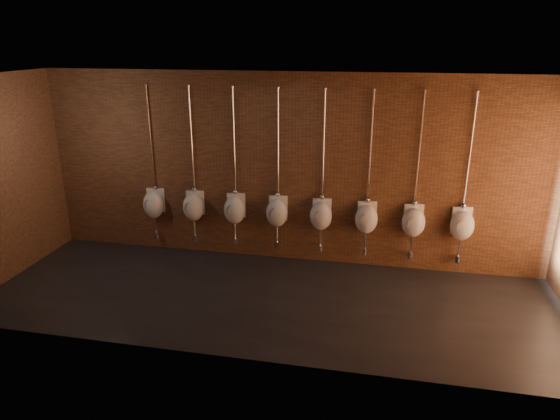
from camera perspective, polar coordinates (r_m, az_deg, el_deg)
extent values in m
plane|color=black|center=(7.58, -1.28, -10.10)|extent=(8.50, 8.50, 0.00)
cube|color=black|center=(6.63, -1.49, 14.79)|extent=(8.50, 3.00, 0.04)
cube|color=brown|center=(8.35, 0.91, 4.57)|extent=(8.50, 0.04, 3.20)
cube|color=brown|center=(5.57, -4.79, -3.11)|extent=(8.50, 0.04, 3.20)
cube|color=brown|center=(8.88, -29.25, 2.97)|extent=(0.04, 3.00, 3.20)
ellipsoid|color=white|center=(9.16, -14.26, 0.60)|extent=(0.43, 0.39, 0.49)
cube|color=white|center=(9.25, -13.96, 1.13)|extent=(0.32, 0.10, 0.44)
cylinder|color=gray|center=(9.05, -14.60, 0.53)|extent=(0.22, 0.06, 0.22)
cylinder|color=silver|center=(8.96, -14.59, 7.84)|extent=(0.03, 0.03, 1.82)
sphere|color=silver|center=(9.15, -14.17, 2.59)|extent=(0.09, 0.09, 0.09)
cylinder|color=silver|center=(8.84, -15.09, 13.64)|extent=(0.06, 0.06, 0.01)
cylinder|color=silver|center=(9.28, -14.08, -1.47)|extent=(0.04, 0.04, 0.33)
cylinder|color=silver|center=(9.36, -13.97, -2.76)|extent=(0.09, 0.09, 0.12)
cylinder|color=silver|center=(9.43, -13.76, -2.59)|extent=(0.04, 0.16, 0.04)
ellipsoid|color=white|center=(8.87, -9.88, 0.30)|extent=(0.43, 0.39, 0.49)
cube|color=white|center=(8.96, -9.62, 0.85)|extent=(0.32, 0.10, 0.44)
cylinder|color=gray|center=(8.75, -10.18, 0.23)|extent=(0.22, 0.06, 0.22)
cylinder|color=silver|center=(8.67, -10.07, 7.78)|extent=(0.03, 0.03, 1.82)
sphere|color=silver|center=(8.86, -9.78, 2.36)|extent=(0.09, 0.09, 0.09)
cylinder|color=silver|center=(8.54, -10.43, 13.79)|extent=(0.06, 0.06, 0.01)
cylinder|color=silver|center=(8.99, -9.75, -1.83)|extent=(0.04, 0.04, 0.33)
cylinder|color=silver|center=(9.07, -9.67, -3.16)|extent=(0.09, 0.09, 0.12)
cylinder|color=silver|center=(9.14, -9.49, -2.97)|extent=(0.04, 0.16, 0.04)
ellipsoid|color=white|center=(8.63, -5.23, -0.01)|extent=(0.43, 0.39, 0.49)
cube|color=white|center=(8.73, -5.01, 0.55)|extent=(0.32, 0.10, 0.44)
cylinder|color=gray|center=(8.51, -5.47, -0.10)|extent=(0.22, 0.06, 0.22)
cylinder|color=silver|center=(8.42, -5.27, 7.67)|extent=(0.03, 0.03, 1.82)
sphere|color=silver|center=(8.62, -5.12, 2.10)|extent=(0.09, 0.09, 0.09)
cylinder|color=silver|center=(8.29, -5.47, 13.86)|extent=(0.06, 0.06, 0.01)
cylinder|color=silver|center=(8.76, -5.16, -2.20)|extent=(0.04, 0.04, 0.33)
cylinder|color=silver|center=(8.84, -5.12, -3.56)|extent=(0.09, 0.09, 0.12)
cylinder|color=silver|center=(8.91, -4.97, -3.37)|extent=(0.04, 0.16, 0.04)
ellipsoid|color=white|center=(8.46, -0.35, -0.35)|extent=(0.43, 0.39, 0.49)
cube|color=white|center=(8.56, -0.19, 0.23)|extent=(0.32, 0.10, 0.44)
cylinder|color=gray|center=(8.33, -0.53, -0.43)|extent=(0.22, 0.06, 0.22)
cylinder|color=silver|center=(8.24, -0.22, 7.50)|extent=(0.03, 0.03, 1.82)
sphere|color=silver|center=(8.45, -0.23, 1.81)|extent=(0.09, 0.09, 0.09)
cylinder|color=silver|center=(8.11, -0.23, 13.82)|extent=(0.06, 0.06, 0.01)
cylinder|color=silver|center=(8.58, -0.35, -2.57)|extent=(0.04, 0.04, 0.33)
cylinder|color=silver|center=(8.67, -0.35, -3.96)|extent=(0.09, 0.09, 0.12)
cylinder|color=silver|center=(8.74, -0.24, -3.75)|extent=(0.04, 0.16, 0.04)
ellipsoid|color=white|center=(8.35, 4.69, -0.69)|extent=(0.43, 0.39, 0.49)
cube|color=white|center=(8.44, 4.80, -0.10)|extent=(0.32, 0.10, 0.44)
cylinder|color=gray|center=(8.22, 4.59, -0.78)|extent=(0.22, 0.06, 0.22)
cylinder|color=silver|center=(8.13, 5.00, 7.26)|extent=(0.03, 0.03, 1.82)
sphere|color=silver|center=(8.33, 4.83, 1.50)|extent=(0.09, 0.09, 0.09)
cylinder|color=silver|center=(7.99, 5.20, 13.67)|extent=(0.06, 0.06, 0.01)
cylinder|color=silver|center=(8.47, 4.63, -2.93)|extent=(0.04, 0.04, 0.33)
cylinder|color=silver|center=(8.56, 4.59, -4.34)|extent=(0.09, 0.09, 0.12)
cylinder|color=silver|center=(8.63, 4.65, -4.13)|extent=(0.04, 0.16, 0.04)
ellipsoid|color=white|center=(8.30, 9.83, -1.03)|extent=(0.43, 0.39, 0.49)
cube|color=white|center=(8.40, 9.88, -0.43)|extent=(0.32, 0.10, 0.44)
cylinder|color=gray|center=(8.17, 9.81, -1.13)|extent=(0.22, 0.06, 0.22)
cylinder|color=silver|center=(8.08, 10.33, 6.95)|extent=(0.03, 0.03, 1.82)
sphere|color=silver|center=(8.29, 9.98, 1.17)|extent=(0.09, 0.09, 0.09)
cylinder|color=silver|center=(7.94, 10.73, 13.39)|extent=(0.06, 0.06, 0.01)
cylinder|color=silver|center=(8.43, 9.70, -3.28)|extent=(0.04, 0.04, 0.33)
cylinder|color=silver|center=(8.51, 9.61, -4.69)|extent=(0.09, 0.09, 0.12)
cylinder|color=silver|center=(8.59, 9.64, -4.48)|extent=(0.04, 0.16, 0.04)
ellipsoid|color=white|center=(8.32, 14.99, -1.37)|extent=(0.43, 0.39, 0.49)
cube|color=white|center=(8.42, 14.98, -0.76)|extent=(0.32, 0.10, 0.44)
cylinder|color=gray|center=(8.20, 15.05, -1.47)|extent=(0.22, 0.06, 0.22)
cylinder|color=silver|center=(8.10, 15.66, 6.58)|extent=(0.03, 0.03, 1.82)
sphere|color=silver|center=(8.31, 15.14, 0.83)|extent=(0.09, 0.09, 0.09)
cylinder|color=silver|center=(7.96, 16.26, 12.99)|extent=(0.06, 0.06, 0.01)
cylinder|color=silver|center=(8.45, 14.79, -3.61)|extent=(0.04, 0.04, 0.33)
cylinder|color=silver|center=(8.54, 14.66, -5.01)|extent=(0.09, 0.09, 0.12)
cylinder|color=silver|center=(8.61, 14.64, -4.79)|extent=(0.04, 0.16, 0.04)
ellipsoid|color=white|center=(8.41, 20.09, -1.69)|extent=(0.43, 0.39, 0.49)
cube|color=white|center=(8.51, 20.02, -1.09)|extent=(0.32, 0.10, 0.44)
cylinder|color=gray|center=(8.29, 20.22, -1.79)|extent=(0.22, 0.06, 0.22)
cylinder|color=silver|center=(8.19, 20.91, 6.16)|extent=(0.03, 0.03, 1.82)
sphere|color=silver|center=(8.40, 20.24, 0.48)|extent=(0.09, 0.09, 0.09)
cylinder|color=silver|center=(8.06, 21.69, 12.48)|extent=(0.06, 0.06, 0.01)
cylinder|color=silver|center=(8.54, 19.82, -3.90)|extent=(0.04, 0.04, 0.33)
cylinder|color=silver|center=(8.62, 19.65, -5.29)|extent=(0.09, 0.09, 0.12)
cylinder|color=silver|center=(8.70, 19.58, -5.07)|extent=(0.04, 0.16, 0.04)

